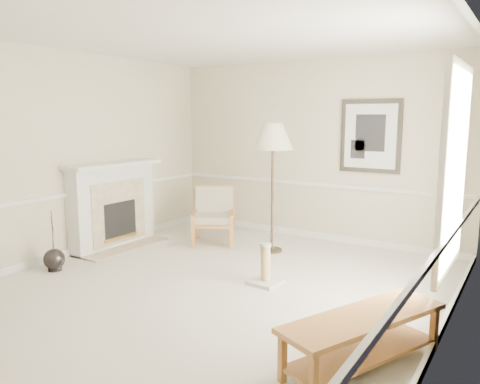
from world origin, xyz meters
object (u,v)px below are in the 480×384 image
at_px(armchair, 214,213).
at_px(floor_lamp, 273,140).
at_px(scratching_post, 265,271).
at_px(floor_vase, 54,260).
at_px(bench, 363,332).

xyz_separation_m(armchair, floor_lamp, (1.05, 0.02, 1.18)).
bearing_deg(armchair, scratching_post, -68.75).
relative_size(armchair, scratching_post, 1.89).
distance_m(floor_vase, armchair, 2.50).
bearing_deg(floor_vase, bench, -2.28).
bearing_deg(floor_vase, floor_lamp, 49.75).
height_order(floor_vase, floor_lamp, floor_lamp).
xyz_separation_m(floor_vase, armchair, (0.91, 2.30, 0.33)).
relative_size(floor_vase, armchair, 0.85).
height_order(floor_lamp, scratching_post, floor_lamp).
distance_m(armchair, bench, 4.07).
distance_m(bench, scratching_post, 2.00).
height_order(armchair, floor_lamp, floor_lamp).
height_order(floor_vase, armchair, armchair).
bearing_deg(floor_vase, armchair, 68.43).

